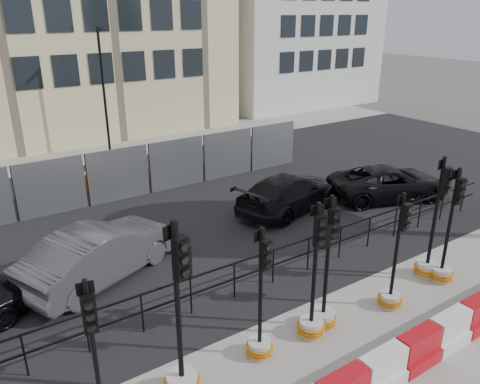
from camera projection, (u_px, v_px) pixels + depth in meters
ground at (303, 306)px, 11.31m from camera, size 120.00×120.00×0.00m
sidewalk_near at (406, 381)px, 8.98m from camera, size 40.00×6.00×0.02m
road at (174, 210)px, 16.72m from camera, size 40.00×14.00×0.03m
sidewalk_far at (94, 152)px, 23.68m from camera, size 40.00×4.00×0.02m
kerb_railing at (273, 260)px, 11.99m from camera, size 18.00×0.04×1.00m
heras_fencing at (130, 174)px, 18.31m from camera, size 14.33×1.72×2.00m
lamp_post_far at (104, 89)px, 22.00m from camera, size 0.12×0.56×6.00m
barrier_row at (400, 361)px, 9.01m from camera, size 16.75×0.50×0.80m
traffic_signal_b at (182, 357)px, 8.42m from camera, size 0.70×0.70×3.55m
traffic_signal_c at (260, 331)px, 9.46m from camera, size 0.58×0.58×2.92m
traffic_signal_d at (313, 306)px, 10.01m from camera, size 0.62×0.62×3.16m
traffic_signal_e at (324, 301)px, 10.34m from camera, size 0.63×0.63×3.18m
traffic_signal_f at (393, 281)px, 11.03m from camera, size 0.58×0.58×2.94m
traffic_signal_g at (430, 253)px, 12.33m from camera, size 0.66×0.66×3.35m
traffic_signal_h at (444, 259)px, 12.13m from camera, size 0.62×0.62×3.14m
car_b at (101, 252)px, 12.27m from camera, size 4.82×5.62×1.48m
car_c at (289, 193)px, 16.56m from camera, size 3.92×5.35×1.31m
car_d at (389, 183)px, 17.60m from camera, size 5.09×5.89×1.25m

